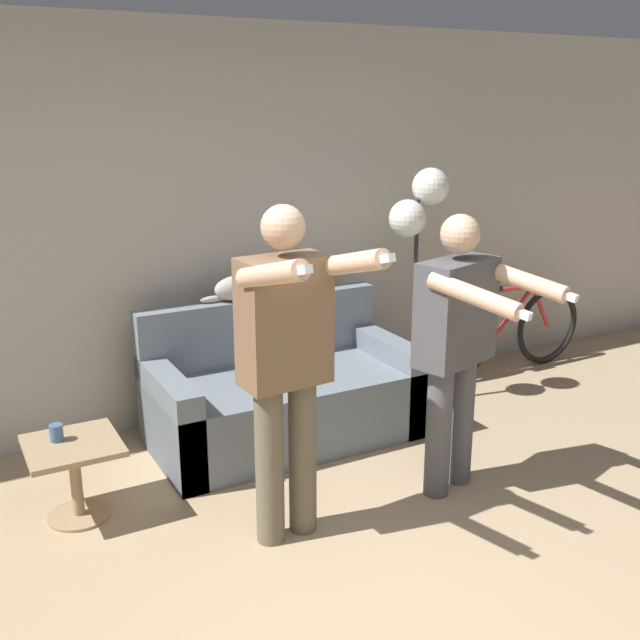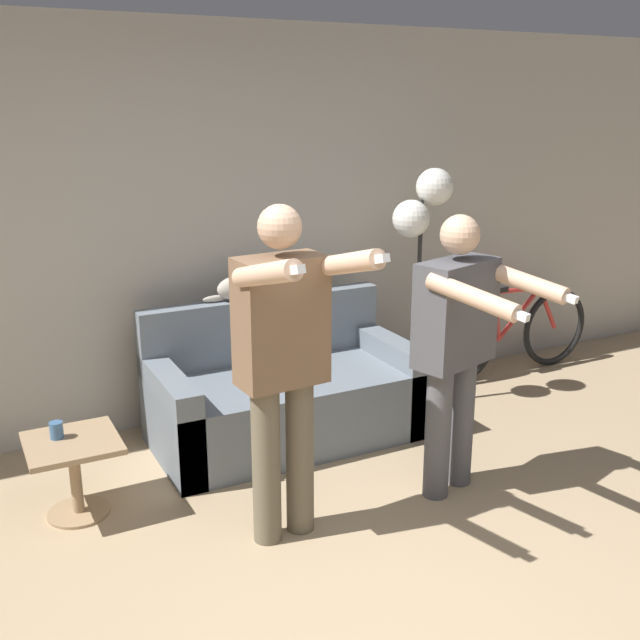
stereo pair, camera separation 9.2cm
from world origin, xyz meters
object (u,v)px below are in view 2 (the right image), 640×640
at_px(cup, 56,430).
at_px(bicycle, 510,333).
at_px(cat, 243,286).
at_px(floor_lamp, 422,215).
at_px(couch, 284,396).
at_px(person_right, 458,338).
at_px(side_table, 74,461).
at_px(person_left, 284,355).

height_order(cup, bicycle, bicycle).
height_order(cat, floor_lamp, floor_lamp).
bearing_deg(couch, bicycle, 6.76).
distance_m(person_right, cup, 2.15).
bearing_deg(couch, side_table, -165.03).
distance_m(person_left, floor_lamp, 1.93).
bearing_deg(side_table, cat, 28.93).
bearing_deg(floor_lamp, person_right, -115.00).
bearing_deg(person_right, cat, 99.53).
bearing_deg(bicycle, side_table, -169.93).
bearing_deg(cat, person_right, -63.66).
height_order(floor_lamp, cup, floor_lamp).
bearing_deg(bicycle, person_left, -152.93).
bearing_deg(cup, person_right, -20.90).
relative_size(person_left, cat, 3.80).
distance_m(couch, bicycle, 2.09).
bearing_deg(cup, floor_lamp, 8.10).
bearing_deg(person_left, person_right, -4.02).
bearing_deg(cup, cat, 25.55).
xyz_separation_m(floor_lamp, bicycle, (1.02, 0.19, -1.03)).
bearing_deg(cup, couch, 11.98).
distance_m(person_left, bicycle, 2.93).
xyz_separation_m(side_table, bicycle, (3.44, 0.61, 0.03)).
bearing_deg(bicycle, floor_lamp, -169.16).
height_order(cat, bicycle, cat).
bearing_deg(couch, person_right, -62.76).
height_order(couch, cat, cat).
distance_m(couch, person_right, 1.34).
bearing_deg(cat, couch, -66.78).
relative_size(couch, person_right, 1.08).
relative_size(couch, bicycle, 1.06).
relative_size(person_left, person_right, 1.07).
bearing_deg(cat, floor_lamp, -12.45).
xyz_separation_m(cat, bicycle, (2.21, -0.07, -0.62)).
xyz_separation_m(person_left, bicycle, (2.55, 1.30, -0.63)).
height_order(couch, side_table, couch).
height_order(person_right, bicycle, person_right).
bearing_deg(couch, person_left, -114.02).
height_order(person_right, cat, person_right).
bearing_deg(floor_lamp, cat, 167.55).
relative_size(person_right, bicycle, 0.98).
distance_m(couch, cat, 0.76).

